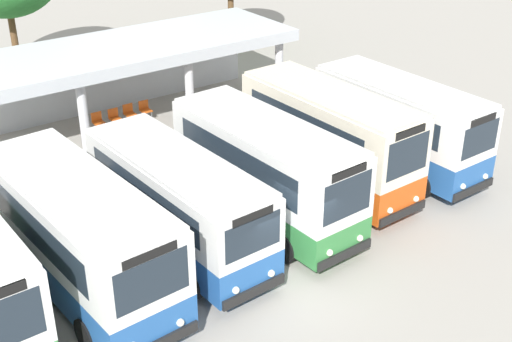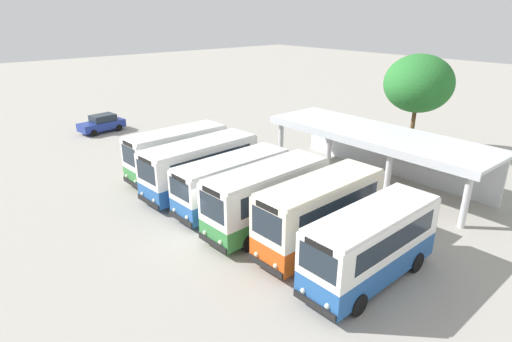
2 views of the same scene
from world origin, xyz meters
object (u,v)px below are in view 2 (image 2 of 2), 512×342
at_px(city_bus_nearest_orange, 177,152).
at_px(parked_car_flank, 102,123).
at_px(waiting_chair_fourth_seat, 385,178).
at_px(city_bus_far_end_green, 371,243).
at_px(city_bus_second_in_row, 200,165).
at_px(waiting_chair_end_by_column, 357,169).
at_px(city_bus_fifth_blue, 320,212).
at_px(city_bus_middle_cream, 233,181).
at_px(city_bus_fourth_amber, 267,196).
at_px(waiting_chair_second_from_end, 365,172).
at_px(waiting_chair_middle_seat, 375,175).

bearing_deg(city_bus_nearest_orange, parked_car_flank, 178.22).
bearing_deg(waiting_chair_fourth_seat, city_bus_far_end_green, -59.91).
height_order(city_bus_second_in_row, waiting_chair_end_by_column, city_bus_second_in_row).
bearing_deg(city_bus_fifth_blue, city_bus_middle_cream, -175.98).
bearing_deg(city_bus_second_in_row, parked_car_flank, 178.04).
relative_size(city_bus_middle_cream, city_bus_fourth_amber, 1.00).
relative_size(city_bus_nearest_orange, waiting_chair_end_by_column, 8.10).
relative_size(waiting_chair_second_from_end, waiting_chair_middle_seat, 1.00).
bearing_deg(city_bus_nearest_orange, city_bus_far_end_green, 0.38).
height_order(city_bus_second_in_row, parked_car_flank, city_bus_second_in_row).
bearing_deg(city_bus_nearest_orange, waiting_chair_fourth_seat, 43.54).
relative_size(city_bus_second_in_row, waiting_chair_middle_seat, 8.91).
distance_m(waiting_chair_end_by_column, waiting_chair_second_from_end, 0.72).
bearing_deg(waiting_chair_middle_seat, city_bus_second_in_row, -122.56).
relative_size(parked_car_flank, waiting_chair_fourth_seat, 4.94).
bearing_deg(waiting_chair_fourth_seat, waiting_chair_middle_seat, 177.70).
relative_size(city_bus_fourth_amber, waiting_chair_end_by_column, 8.43).
bearing_deg(waiting_chair_middle_seat, city_bus_fifth_blue, -71.27).
xyz_separation_m(city_bus_far_end_green, waiting_chair_middle_seat, (-6.13, 9.37, -1.27)).
relative_size(city_bus_fourth_amber, city_bus_far_end_green, 1.04).
bearing_deg(waiting_chair_second_from_end, waiting_chair_middle_seat, 8.02).
height_order(city_bus_fourth_amber, city_bus_fifth_blue, city_bus_fifth_blue).
bearing_deg(city_bus_fifth_blue, city_bus_second_in_row, -176.37).
height_order(city_bus_middle_cream, city_bus_far_end_green, city_bus_far_end_green).
relative_size(city_bus_middle_cream, city_bus_fifth_blue, 1.03).
xyz_separation_m(city_bus_middle_cream, waiting_chair_second_from_end, (2.35, 9.37, -1.16)).
bearing_deg(waiting_chair_fourth_seat, waiting_chair_end_by_column, -178.81).
distance_m(waiting_chair_second_from_end, waiting_chair_fourth_seat, 1.44).
bearing_deg(waiting_chair_second_from_end, parked_car_flank, -158.89).
height_order(city_bus_middle_cream, parked_car_flank, city_bus_middle_cream).
bearing_deg(city_bus_fifth_blue, waiting_chair_second_from_end, 112.96).
relative_size(city_bus_fifth_blue, waiting_chair_end_by_column, 8.21).
relative_size(city_bus_second_in_row, city_bus_fourth_amber, 1.06).
xyz_separation_m(waiting_chair_second_from_end, waiting_chair_fourth_seat, (1.44, 0.07, 0.00)).
bearing_deg(waiting_chair_second_from_end, waiting_chair_fourth_seat, 2.88).
xyz_separation_m(city_bus_middle_cream, city_bus_fourth_amber, (3.07, -0.13, 0.17)).
bearing_deg(city_bus_nearest_orange, city_bus_second_in_row, -2.79).
height_order(city_bus_far_end_green, waiting_chair_second_from_end, city_bus_far_end_green).
bearing_deg(city_bus_far_end_green, waiting_chair_second_from_end, 126.49).
bearing_deg(waiting_chair_second_from_end, city_bus_fifth_blue, -67.04).
bearing_deg(city_bus_fifth_blue, city_bus_far_end_green, -6.18).
distance_m(city_bus_nearest_orange, city_bus_fourth_amber, 9.21).
relative_size(waiting_chair_second_from_end, waiting_chair_fourth_seat, 1.00).
relative_size(waiting_chair_end_by_column, waiting_chair_middle_seat, 1.00).
bearing_deg(city_bus_second_in_row, waiting_chair_end_by_column, 63.78).
distance_m(city_bus_middle_cream, waiting_chair_second_from_end, 9.73).
distance_m(city_bus_second_in_row, city_bus_middle_cream, 3.08).
bearing_deg(city_bus_middle_cream, city_bus_far_end_green, 0.61).
xyz_separation_m(city_bus_nearest_orange, city_bus_far_end_green, (15.35, 0.10, -0.03)).
distance_m(parked_car_flank, waiting_chair_middle_seat, 25.47).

